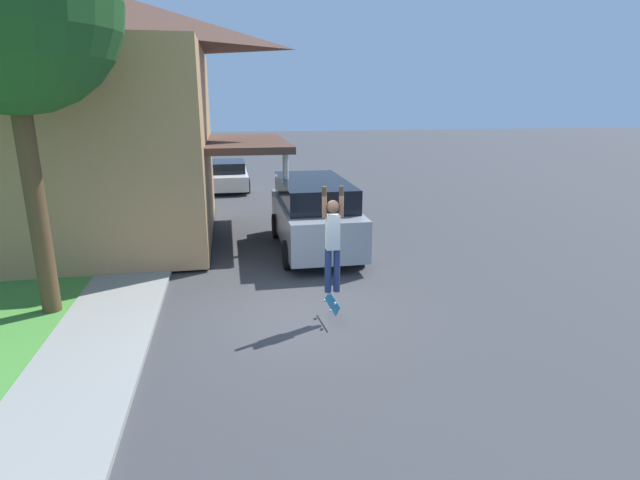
# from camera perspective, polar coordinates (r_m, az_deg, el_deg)

# --- Properties ---
(ground_plane) EXTENTS (120.00, 120.00, 0.00)m
(ground_plane) POSITION_cam_1_polar(r_m,az_deg,el_deg) (10.15, -2.89, -8.72)
(ground_plane) COLOR #3D3D3F
(sidewalk) EXTENTS (1.80, 80.00, 0.10)m
(sidewalk) POSITION_cam_1_polar(r_m,az_deg,el_deg) (15.91, -18.82, -0.22)
(sidewalk) COLOR gray
(sidewalk) RESTS_ON ground_plane
(house) EXTENTS (13.63, 8.48, 7.80)m
(house) POSITION_cam_1_polar(r_m,az_deg,el_deg) (17.11, -31.84, 13.19)
(house) COLOR tan
(house) RESTS_ON lawn
(lawn_tree_near) EXTENTS (3.94, 3.94, 7.76)m
(lawn_tree_near) POSITION_cam_1_polar(r_m,az_deg,el_deg) (10.93, -32.44, 22.11)
(lawn_tree_near) COLOR brown
(lawn_tree_near) RESTS_ON lawn
(suv_parked) EXTENTS (2.13, 4.96, 2.02)m
(suv_parked) POSITION_cam_1_polar(r_m,az_deg,el_deg) (14.22, -0.68, 3.07)
(suv_parked) COLOR gray
(suv_parked) RESTS_ON ground_plane
(car_down_street) EXTENTS (1.98, 4.60, 1.34)m
(car_down_street) POSITION_cam_1_polar(r_m,az_deg,el_deg) (24.83, -10.50, 7.30)
(car_down_street) COLOR silver
(car_down_street) RESTS_ON ground_plane
(skateboarder) EXTENTS (0.41, 0.24, 2.06)m
(skateboarder) POSITION_cam_1_polar(r_m,az_deg,el_deg) (9.37, 1.45, 0.20)
(skateboarder) COLOR navy
(skateboarder) RESTS_ON ground_plane
(skateboard) EXTENTS (0.20, 0.79, 0.24)m
(skateboard) POSITION_cam_1_polar(r_m,az_deg,el_deg) (9.83, 1.38, -7.20)
(skateboard) COLOR #236B99
(skateboard) RESTS_ON ground_plane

